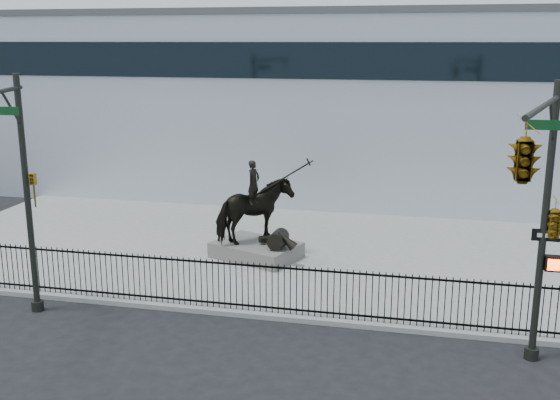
# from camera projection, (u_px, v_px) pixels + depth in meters

# --- Properties ---
(ground) EXTENTS (120.00, 120.00, 0.00)m
(ground) POSITION_uv_depth(u_px,v_px,m) (262.00, 336.00, 17.95)
(ground) COLOR black
(ground) RESTS_ON ground
(plaza) EXTENTS (30.00, 12.00, 0.15)m
(plaza) POSITION_uv_depth(u_px,v_px,m) (308.00, 254.00, 24.56)
(plaza) COLOR gray
(plaza) RESTS_ON ground
(building) EXTENTS (44.00, 14.00, 9.00)m
(building) POSITION_uv_depth(u_px,v_px,m) (351.00, 103.00, 35.83)
(building) COLOR white
(building) RESTS_ON ground
(picket_fence) EXTENTS (22.10, 0.10, 1.50)m
(picket_fence) POSITION_uv_depth(u_px,v_px,m) (273.00, 288.00, 18.92)
(picket_fence) COLOR black
(picket_fence) RESTS_ON plaza
(statue_plinth) EXTENTS (3.47, 2.94, 0.55)m
(statue_plinth) POSITION_uv_depth(u_px,v_px,m) (256.00, 250.00, 23.89)
(statue_plinth) COLOR #595651
(statue_plinth) RESTS_ON plaza
(equestrian_statue) EXTENTS (3.54, 2.88, 3.19)m
(equestrian_statue) POSITION_uv_depth(u_px,v_px,m) (257.00, 212.00, 23.52)
(equestrian_statue) COLOR black
(equestrian_statue) RESTS_ON statue_plinth
(traffic_signal_left) EXTENTS (1.52, 4.84, 7.00)m
(traffic_signal_left) POSITION_uv_depth(u_px,v_px,m) (16.00, 185.00, 17.84)
(traffic_signal_left) COLOR black
(traffic_signal_left) RESTS_ON ground
(traffic_signal_right) EXTENTS (2.17, 6.86, 7.00)m
(traffic_signal_right) POSITION_uv_depth(u_px,v_px,m) (540.00, 191.00, 13.52)
(traffic_signal_right) COLOR black
(traffic_signal_right) RESTS_ON ground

